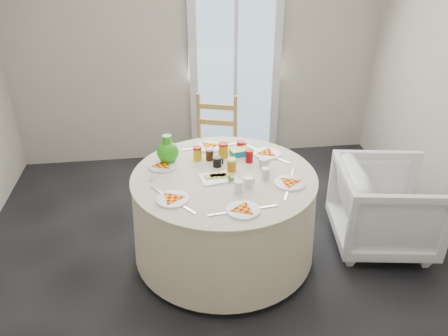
{
  "coord_description": "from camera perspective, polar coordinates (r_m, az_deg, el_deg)",
  "views": [
    {
      "loc": [
        -0.35,
        -2.67,
        2.35
      ],
      "look_at": [
        0.03,
        0.15,
        0.8
      ],
      "focal_mm": 35.0,
      "sensor_mm": 36.0,
      "label": 1
    }
  ],
  "objects": [
    {
      "name": "armchair",
      "position": [
        3.82,
        20.39,
        -4.39
      ],
      "size": [
        0.84,
        0.88,
        0.79
      ],
      "primitive_type": "imported",
      "rotation": [
        0.0,
        0.0,
        1.41
      ],
      "color": "white",
      "rests_on": "floor"
    },
    {
      "name": "table",
      "position": [
        3.47,
        -0.0,
        -6.17
      ],
      "size": [
        1.43,
        1.43,
        0.73
      ],
      "primitive_type": "cylinder",
      "color": "beige",
      "rests_on": "floor"
    },
    {
      "name": "cheese_platter",
      "position": [
        3.22,
        -0.74,
        -0.88
      ],
      "size": [
        0.29,
        0.22,
        0.03
      ],
      "primitive_type": null,
      "rotation": [
        0.0,
        0.0,
        0.19
      ],
      "color": "white",
      "rests_on": "table"
    },
    {
      "name": "wall_back",
      "position": [
        4.8,
        -3.52,
        15.84
      ],
      "size": [
        4.0,
        0.02,
        2.6
      ],
      "primitive_type": "cube",
      "color": "#BCB5A3",
      "rests_on": "floor"
    },
    {
      "name": "glass_door",
      "position": [
        4.86,
        1.44,
        13.0
      ],
      "size": [
        1.0,
        0.08,
        2.1
      ],
      "primitive_type": "cube",
      "color": "silver",
      "rests_on": "floor"
    },
    {
      "name": "place_settings",
      "position": [
        3.26,
        -0.0,
        -0.46
      ],
      "size": [
        1.35,
        1.35,
        0.02
      ],
      "primitive_type": null,
      "rotation": [
        0.0,
        0.0,
        0.12
      ],
      "color": "white",
      "rests_on": "table"
    },
    {
      "name": "green_pitcher",
      "position": [
        3.44,
        -7.4,
        2.73
      ],
      "size": [
        0.19,
        0.19,
        0.22
      ],
      "primitive_type": null,
      "rotation": [
        0.0,
        0.0,
        0.09
      ],
      "color": "#28A315",
      "rests_on": "table"
    },
    {
      "name": "mugs_glasses",
      "position": [
        3.29,
        2.46,
        0.55
      ],
      "size": [
        0.62,
        0.62,
        0.1
      ],
      "primitive_type": null,
      "rotation": [
        0.0,
        0.0,
        -0.21
      ],
      "color": "gray",
      "rests_on": "table"
    },
    {
      "name": "butter_tub",
      "position": [
        3.56,
        1.99,
        2.37
      ],
      "size": [
        0.16,
        0.13,
        0.06
      ],
      "primitive_type": "cube",
      "rotation": [
        0.0,
        0.0,
        0.2
      ],
      "color": "#0A819A",
      "rests_on": "table"
    },
    {
      "name": "jar_cluster",
      "position": [
        3.45,
        -0.27,
        2.15
      ],
      "size": [
        0.48,
        0.27,
        0.13
      ],
      "primitive_type": null,
      "rotation": [
        0.0,
        0.0,
        0.09
      ],
      "color": "#AC4B14",
      "rests_on": "table"
    },
    {
      "name": "floor",
      "position": [
        3.58,
        -0.2,
        -12.56
      ],
      "size": [
        4.0,
        4.0,
        0.0
      ],
      "primitive_type": "plane",
      "color": "black",
      "rests_on": "ground"
    },
    {
      "name": "wooden_chair",
      "position": [
        4.3,
        -1.4,
        2.6
      ],
      "size": [
        0.54,
        0.53,
        0.97
      ],
      "primitive_type": null,
      "rotation": [
        0.0,
        0.0,
        -0.33
      ],
      "color": "tan",
      "rests_on": "floor"
    }
  ]
}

